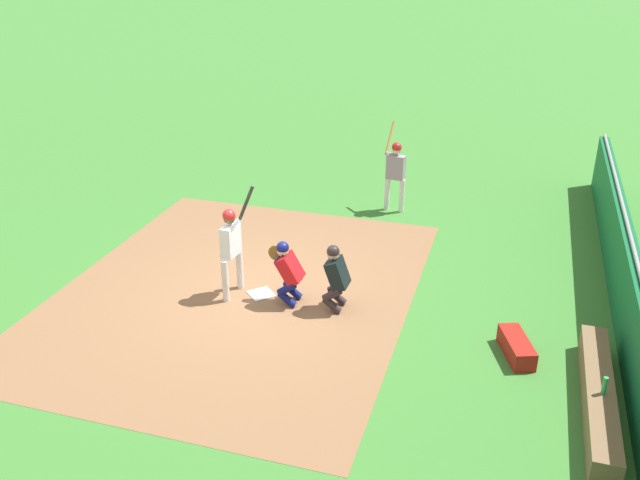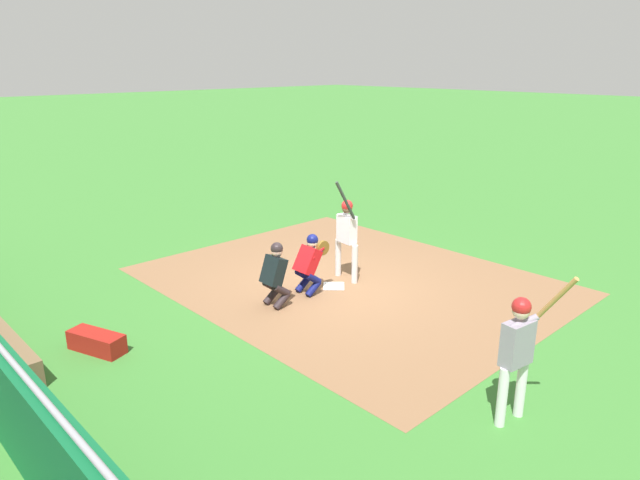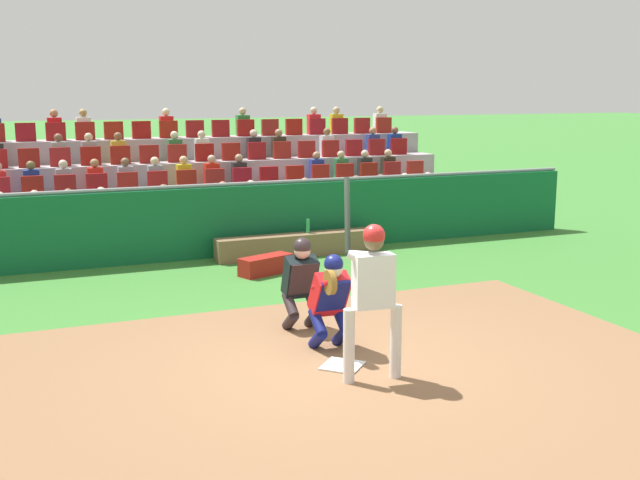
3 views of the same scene
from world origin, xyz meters
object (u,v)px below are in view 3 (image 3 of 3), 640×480
Objects in this scene: equipment_duffel_bag at (266,265)px; catcher_crouching at (330,296)px; home_plate_marker at (342,365)px; home_plate_umpire at (301,279)px; water_bottle_on_bench at (308,226)px; dugout_bench at (299,245)px; batter_at_plate at (372,284)px.

catcher_crouching is at bearing 61.74° from equipment_duffel_bag.
home_plate_umpire reaches higher than home_plate_marker.
home_plate_umpire is (-0.07, -1.51, 0.69)m from home_plate_marker.
equipment_duffel_bag is at bearing 43.33° from water_bottle_on_bench.
catcher_crouching is 4.54× the size of water_bottle_on_bench.
equipment_duffel_bag is at bearing -100.47° from home_plate_umpire.
dugout_bench is 0.41m from water_bottle_on_bench.
home_plate_umpire is (0.03, -0.92, 0.00)m from catcher_crouching.
equipment_duffel_bag is at bearing -95.95° from batter_at_plate.
catcher_crouching is at bearing 91.75° from home_plate_umpire.
batter_at_plate is 6.77m from dugout_bench.
catcher_crouching is 0.97× the size of home_plate_umpire.
dugout_bench is (-1.65, -6.51, -0.89)m from batter_at_plate.
batter_at_plate is 1.17m from catcher_crouching.
batter_at_plate reaches higher than home_plate_marker.
batter_at_plate is at bearing 91.39° from catcher_crouching.
home_plate_marker is at bearing 80.35° from catcher_crouching.
catcher_crouching is (0.03, -1.09, -0.40)m from batter_at_plate.
home_plate_umpire reaches higher than equipment_duffel_bag.
dugout_bench is at bearing 5.10° from water_bottle_on_bench.
home_plate_marker is 1.21m from batter_at_plate.
home_plate_umpire is 4.69× the size of water_bottle_on_bench.
dugout_bench is at bearing -110.83° from home_plate_umpire.
catcher_crouching is 1.27× the size of equipment_duffel_bag.
home_plate_marker is 1.58× the size of water_bottle_on_bench.
batter_at_plate is 6.80m from water_bottle_on_bench.
water_bottle_on_bench is at bearing -108.14° from home_plate_marker.
catcher_crouching is at bearing 70.98° from water_bottle_on_bench.
home_plate_umpire is at bearing -88.25° from catcher_crouching.
home_plate_umpire is at bearing 59.10° from equipment_duffel_bag.
batter_at_plate is 0.67× the size of dugout_bench.
catcher_crouching reaches higher than home_plate_marker.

